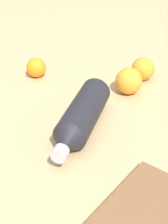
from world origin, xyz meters
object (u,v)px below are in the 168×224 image
orange_1 (143,69)px  orange_3 (129,81)px  water_bottle (81,117)px  orange_4 (36,68)px

orange_1 → orange_3: 0.10m
water_bottle → orange_1: bearing=162.6°
water_bottle → orange_3: 0.23m
orange_3 → water_bottle: bearing=15.0°
orange_1 → orange_4: size_ratio=1.16×
orange_3 → orange_4: size_ratio=1.26×
water_bottle → orange_4: water_bottle is taller
orange_3 → orange_4: orange_3 is taller
orange_1 → orange_3: bearing=18.7°
water_bottle → orange_1: size_ratio=3.76×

